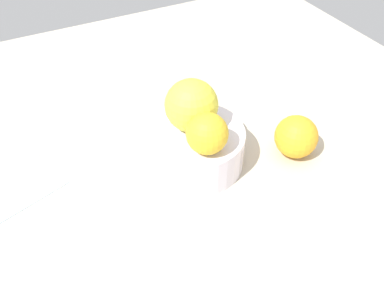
{
  "coord_description": "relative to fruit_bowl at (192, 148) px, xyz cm",
  "views": [
    {
      "loc": [
        46.85,
        -24.24,
        48.68
      ],
      "look_at": [
        0.0,
        0.0,
        3.56
      ],
      "focal_mm": 42.34,
      "sensor_mm": 36.0,
      "label": 1
    }
  ],
  "objects": [
    {
      "name": "orange_in_bowl_0",
      "position": [
        -1.17,
        0.51,
        7.09
      ],
      "size": [
        7.98,
        7.98,
        7.98
      ],
      "primitive_type": "sphere",
      "color": "yellow",
      "rests_on": "fruit_bowl"
    },
    {
      "name": "orange_in_bowl_1",
      "position": [
        4.58,
        -0.09,
        6.11
      ],
      "size": [
        6.04,
        6.04,
        6.04
      ],
      "primitive_type": "sphere",
      "color": "yellow",
      "rests_on": "fruit_bowl"
    },
    {
      "name": "ground_plane",
      "position": [
        0.0,
        0.0,
        -3.84
      ],
      "size": [
        110.0,
        110.0,
        2.0
      ],
      "primitive_type": "cube",
      "color": "#BCB29E"
    },
    {
      "name": "orange_loose_0",
      "position": [
        5.81,
        15.42,
        0.59
      ],
      "size": [
        6.86,
        6.86,
        6.86
      ],
      "primitive_type": "sphere",
      "color": "#F9A823",
      "rests_on": "ground_plane"
    },
    {
      "name": "fruit_bowl",
      "position": [
        0.0,
        0.0,
        0.0
      ],
      "size": [
        16.16,
        16.16,
        5.93
      ],
      "color": "silver",
      "rests_on": "ground_plane"
    },
    {
      "name": "folded_napkin",
      "position": [
        -8.65,
        -27.4,
        -2.69
      ],
      "size": [
        17.41,
        17.41,
        0.3
      ],
      "primitive_type": "cube",
      "rotation": [
        0.0,
        0.0,
        0.31
      ],
      "color": "silver",
      "rests_on": "ground_plane"
    }
  ]
}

